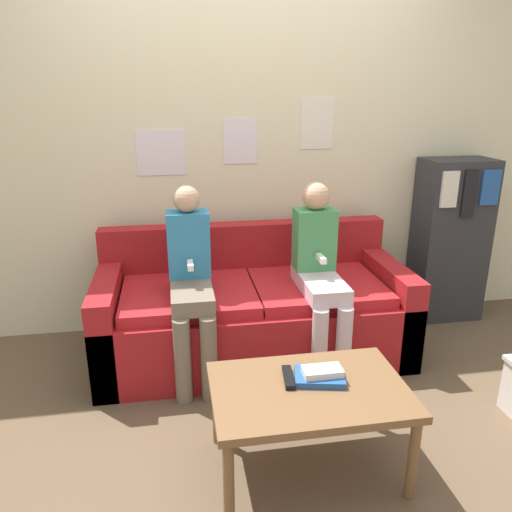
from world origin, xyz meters
name	(u,v)px	position (x,y,z in m)	size (l,w,h in m)	color
ground_plane	(268,398)	(0.00, 0.00, 0.00)	(10.00, 10.00, 0.00)	brown
wall_back	(240,139)	(0.00, 1.04, 1.30)	(8.00, 0.06, 2.60)	beige
couch	(252,312)	(0.00, 0.53, 0.28)	(1.89, 0.83, 0.77)	maroon
coffee_table	(309,397)	(0.07, -0.55, 0.37)	(0.83, 0.56, 0.41)	brown
person_left	(191,277)	(-0.38, 0.34, 0.61)	(0.24, 0.57, 1.11)	#756656
person_right	(320,269)	(0.37, 0.34, 0.61)	(0.24, 0.57, 1.10)	silver
tv_remote	(288,377)	(-0.01, -0.48, 0.43)	(0.06, 0.17, 0.02)	black
book_stack	(320,375)	(0.13, -0.50, 0.44)	(0.24, 0.20, 0.06)	#23519E
bookshelf	(450,240)	(1.49, 0.84, 0.59)	(0.48, 0.32, 1.16)	#2D2D33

